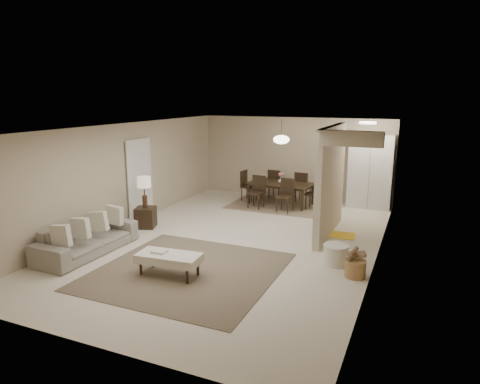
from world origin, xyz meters
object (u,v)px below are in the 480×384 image
at_px(side_table, 146,217).
at_px(dining_table, 280,194).
at_px(ottoman_bench, 169,258).
at_px(round_pouf, 336,255).
at_px(wicker_basket, 355,269).
at_px(sofa, 87,238).
at_px(pantry_cabinet, 371,171).

bearing_deg(side_table, dining_table, 55.59).
distance_m(ottoman_bench, round_pouf, 3.14).
height_order(side_table, dining_table, dining_table).
height_order(side_table, wicker_basket, side_table).
distance_m(wicker_basket, dining_table, 5.20).
xyz_separation_m(sofa, round_pouf, (4.76, 1.42, -0.14)).
xyz_separation_m(pantry_cabinet, dining_table, (-2.43, -0.75, -0.72)).
height_order(sofa, dining_table, dining_table).
distance_m(ottoman_bench, side_table, 3.06).
bearing_deg(side_table, sofa, -91.48).
height_order(ottoman_bench, round_pouf, ottoman_bench).
xyz_separation_m(round_pouf, wicker_basket, (0.44, -0.46, -0.03)).
height_order(pantry_cabinet, ottoman_bench, pantry_cabinet).
relative_size(side_table, dining_table, 0.27).
xyz_separation_m(ottoman_bench, dining_table, (0.23, 5.62, -0.00)).
bearing_deg(pantry_cabinet, sofa, -128.32).
distance_m(side_table, dining_table, 4.11).
xyz_separation_m(sofa, dining_table, (2.37, 5.32, 0.00)).
bearing_deg(side_table, round_pouf, -6.20).
bearing_deg(sofa, wicker_basket, -79.16).
bearing_deg(ottoman_bench, side_table, 128.45).
bearing_deg(dining_table, side_table, -118.44).
bearing_deg(ottoman_bench, sofa, 167.32).
xyz_separation_m(pantry_cabinet, sofa, (-4.80, -6.07, -0.73)).
bearing_deg(sofa, pantry_cabinet, -37.90).
relative_size(ottoman_bench, dining_table, 0.63).
distance_m(round_pouf, wicker_basket, 0.64).
bearing_deg(side_table, ottoman_bench, -46.84).
bearing_deg(wicker_basket, dining_table, 122.90).
relative_size(sofa, side_table, 4.46).
xyz_separation_m(sofa, side_table, (0.05, 1.93, -0.08)).
height_order(sofa, wicker_basket, sofa).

